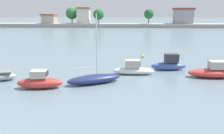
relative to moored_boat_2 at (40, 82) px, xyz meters
The scene contains 7 objects.
moored_boat_2 is the anchor object (origin of this frame).
moored_boat_3 4.73m from the moored_boat_2, 18.66° to the left, with size 5.17×3.44×6.26m.
moored_boat_4 9.47m from the moored_boat_2, 30.20° to the left, with size 4.33×1.31×1.51m.
moored_boat_5 13.97m from the moored_boat_2, 28.70° to the left, with size 3.93×1.34×1.82m.
moored_boat_6 16.56m from the moored_boat_2, 13.62° to the left, with size 4.87×1.74×1.65m.
mooring_buoy_0 16.81m from the moored_boat_2, 53.74° to the left, with size 0.41×0.41×0.41m, color yellow.
distant_shoreline 73.64m from the moored_boat_2, 89.20° to the left, with size 106.16×9.27×7.80m.
Camera 1 is at (6.65, -8.09, 6.53)m, focal length 37.12 mm.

